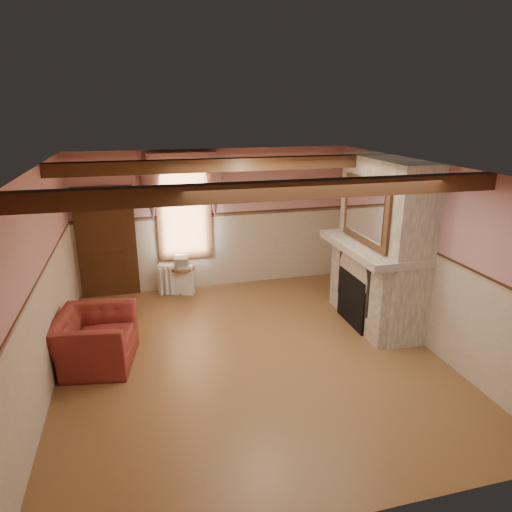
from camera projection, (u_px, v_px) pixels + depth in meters
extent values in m
cube|color=brown|center=(250.00, 355.00, 6.86)|extent=(5.50, 6.00, 0.01)
cube|color=silver|center=(249.00, 168.00, 5.99)|extent=(5.50, 6.00, 0.01)
cube|color=#B57D80|center=(214.00, 219.00, 9.19)|extent=(5.50, 0.02, 2.80)
cube|color=#B57D80|center=(339.00, 389.00, 3.67)|extent=(5.50, 0.02, 2.80)
cube|color=#B57D80|center=(39.00, 286.00, 5.77)|extent=(0.02, 6.00, 2.80)
cube|color=#B57D80|center=(421.00, 253.00, 7.08)|extent=(0.02, 6.00, 2.80)
cube|color=black|center=(356.00, 299.00, 7.75)|extent=(0.20, 0.95, 0.90)
imported|color=maroon|center=(95.00, 339.00, 6.54)|extent=(1.21, 1.34, 0.77)
cylinder|color=brown|center=(183.00, 280.00, 9.09)|extent=(0.51, 0.51, 0.55)
cube|color=#B7AD8C|center=(181.00, 262.00, 9.00)|extent=(0.31, 0.36, 0.20)
cube|color=silver|center=(176.00, 279.00, 9.05)|extent=(0.72, 0.40, 0.60)
imported|color=brown|center=(376.00, 242.00, 7.41)|extent=(0.36, 0.36, 0.09)
cube|color=black|center=(352.00, 226.00, 8.22)|extent=(0.14, 0.24, 0.20)
cylinder|color=gold|center=(358.00, 227.00, 7.98)|extent=(0.11, 0.11, 0.28)
cylinder|color=maroon|center=(394.00, 250.00, 6.89)|extent=(0.06, 0.06, 0.16)
cylinder|color=yellow|center=(383.00, 245.00, 7.21)|extent=(0.06, 0.06, 0.12)
cube|color=gray|center=(383.00, 244.00, 7.56)|extent=(0.85, 2.00, 2.80)
cube|color=gray|center=(373.00, 247.00, 7.53)|extent=(1.05, 2.05, 0.12)
cube|color=silver|center=(365.00, 211.00, 7.29)|extent=(0.06, 1.44, 1.04)
cube|color=black|center=(107.00, 244.00, 8.74)|extent=(1.10, 0.10, 2.10)
cube|color=white|center=(184.00, 209.00, 8.94)|extent=(1.06, 0.08, 2.02)
cube|color=gray|center=(183.00, 179.00, 8.67)|extent=(1.30, 0.14, 1.40)
cube|color=black|center=(276.00, 191.00, 4.92)|extent=(5.50, 0.18, 0.20)
cube|color=black|center=(231.00, 165.00, 7.13)|extent=(5.50, 0.18, 0.20)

